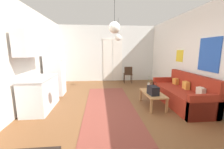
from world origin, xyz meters
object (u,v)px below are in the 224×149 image
at_px(couch, 182,95).
at_px(pendant_lamp_near, 114,28).
at_px(refrigerator, 55,70).
at_px(handbag, 153,90).
at_px(pendant_lamp_far, 118,38).
at_px(coffee_table, 153,94).
at_px(accent_chair, 128,74).
at_px(bamboo_vase, 149,86).

distance_m(couch, pendant_lamp_near, 2.88).
xyz_separation_m(couch, refrigerator, (-4.02, 1.34, 0.60)).
xyz_separation_m(handbag, pendant_lamp_far, (-0.68, 2.11, 1.56)).
bearing_deg(handbag, coffee_table, 68.98).
distance_m(refrigerator, accent_chair, 3.40).
height_order(handbag, pendant_lamp_far, pendant_lamp_far).
distance_m(bamboo_vase, pendant_lamp_near, 2.26).
bearing_deg(handbag, pendant_lamp_near, -150.07).
relative_size(couch, pendant_lamp_near, 2.32).
xyz_separation_m(coffee_table, bamboo_vase, (-0.00, 0.34, 0.16)).
bearing_deg(couch, refrigerator, 161.62).
height_order(coffee_table, refrigerator, refrigerator).
relative_size(couch, accent_chair, 2.59).
height_order(handbag, accent_chair, accent_chair).
bearing_deg(bamboo_vase, coffee_table, -89.31).
bearing_deg(accent_chair, coffee_table, 97.40).
xyz_separation_m(refrigerator, pendant_lamp_near, (1.89, -2.21, 1.14)).
distance_m(couch, refrigerator, 4.28).
height_order(couch, accent_chair, couch).
relative_size(handbag, refrigerator, 0.20).
xyz_separation_m(accent_chair, pendant_lamp_near, (-1.09, -3.79, 1.57)).
relative_size(accent_chair, pendant_lamp_far, 0.93).
xyz_separation_m(refrigerator, pendant_lamp_far, (2.34, 0.54, 1.19)).
relative_size(refrigerator, pendant_lamp_near, 1.98).
bearing_deg(refrigerator, handbag, -27.40).
bearing_deg(coffee_table, accent_chair, 92.06).
bearing_deg(pendant_lamp_near, accent_chair, 73.98).
relative_size(bamboo_vase, handbag, 1.18).
height_order(bamboo_vase, pendant_lamp_far, pendant_lamp_far).
height_order(refrigerator, pendant_lamp_near, pendant_lamp_near).
bearing_deg(pendant_lamp_near, handbag, 29.93).
height_order(pendant_lamp_near, pendant_lamp_far, same).
xyz_separation_m(coffee_table, pendant_lamp_far, (-0.75, 1.93, 1.73)).
height_order(bamboo_vase, refrigerator, refrigerator).
height_order(handbag, refrigerator, refrigerator).
height_order(coffee_table, pendant_lamp_far, pendant_lamp_far).
bearing_deg(pendant_lamp_near, pendant_lamp_far, 80.87).
bearing_deg(couch, pendant_lamp_near, -157.53).
bearing_deg(accent_chair, handbag, 96.05).
height_order(refrigerator, accent_chair, refrigerator).
distance_m(handbag, pendant_lamp_far, 2.71).
relative_size(coffee_table, pendant_lamp_far, 1.12).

